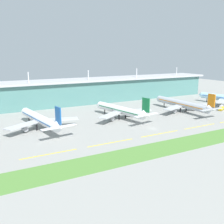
% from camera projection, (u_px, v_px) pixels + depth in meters
% --- Properties ---
extents(ground_plane, '(600.00, 600.00, 0.00)m').
position_uv_depth(ground_plane, '(152.00, 128.00, 169.17)').
color(ground_plane, gray).
extents(terminal_building, '(288.00, 34.00, 32.40)m').
position_uv_depth(terminal_building, '(86.00, 91.00, 257.75)').
color(terminal_building, slate).
rests_on(terminal_building, ground).
extents(airliner_near_middle, '(48.34, 63.50, 18.90)m').
position_uv_depth(airliner_near_middle, '(40.00, 119.00, 166.70)').
color(airliner_near_middle, white).
rests_on(airliner_near_middle, ground).
extents(airliner_center, '(48.06, 59.75, 18.90)m').
position_uv_depth(airliner_center, '(121.00, 110.00, 193.75)').
color(airliner_center, silver).
rests_on(airliner_center, ground).
extents(airliner_far_middle, '(48.80, 67.98, 18.90)m').
position_uv_depth(airliner_far_middle, '(182.00, 104.00, 217.26)').
color(airliner_far_middle, '#ADB2BC').
rests_on(airliner_far_middle, ground).
extents(taxiway_stripe_west, '(28.00, 0.70, 0.04)m').
position_uv_depth(taxiway_stripe_west, '(49.00, 154.00, 125.78)').
color(taxiway_stripe_west, yellow).
rests_on(taxiway_stripe_west, ground).
extents(taxiway_stripe_mid_west, '(28.00, 0.70, 0.04)m').
position_uv_depth(taxiway_stripe_mid_west, '(111.00, 143.00, 141.87)').
color(taxiway_stripe_mid_west, yellow).
rests_on(taxiway_stripe_mid_west, ground).
extents(taxiway_stripe_centre, '(28.00, 0.70, 0.04)m').
position_uv_depth(taxiway_stripe_centre, '(160.00, 134.00, 157.95)').
color(taxiway_stripe_centre, yellow).
rests_on(taxiway_stripe_centre, ground).
extents(taxiway_stripe_mid_east, '(28.00, 0.70, 0.04)m').
position_uv_depth(taxiway_stripe_mid_east, '(200.00, 126.00, 174.03)').
color(taxiway_stripe_mid_east, yellow).
rests_on(taxiway_stripe_mid_east, ground).
extents(grass_verge, '(300.00, 18.00, 0.10)m').
position_uv_depth(grass_verge, '(188.00, 143.00, 141.91)').
color(grass_verge, '#518438').
rests_on(grass_verge, ground).
extents(fuel_truck, '(7.64, 5.23, 4.95)m').
position_uv_depth(fuel_truck, '(221.00, 108.00, 223.01)').
color(fuel_truck, gold).
rests_on(fuel_truck, ground).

